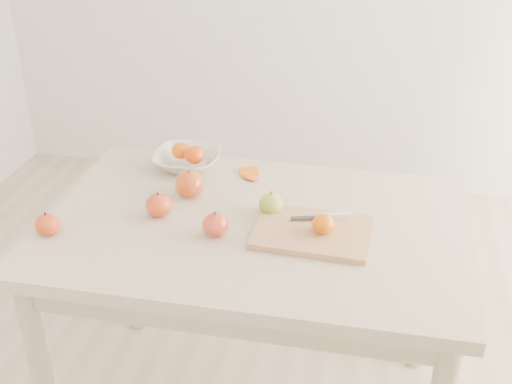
# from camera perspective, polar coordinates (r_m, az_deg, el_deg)

# --- Properties ---
(table) EXTENTS (1.20, 0.80, 0.75)m
(table) POSITION_cam_1_polar(r_m,az_deg,el_deg) (1.89, -0.31, -5.22)
(table) COLOR beige
(table) RESTS_ON ground
(cutting_board) EXTENTS (0.33, 0.25, 0.02)m
(cutting_board) POSITION_cam_1_polar(r_m,az_deg,el_deg) (1.78, 5.02, -3.58)
(cutting_board) COLOR tan
(cutting_board) RESTS_ON table
(board_tangerine) EXTENTS (0.06, 0.06, 0.05)m
(board_tangerine) POSITION_cam_1_polar(r_m,az_deg,el_deg) (1.75, 6.01, -2.84)
(board_tangerine) COLOR #D66307
(board_tangerine) RESTS_ON cutting_board
(fruit_bowl) EXTENTS (0.22, 0.22, 0.05)m
(fruit_bowl) POSITION_cam_1_polar(r_m,az_deg,el_deg) (2.15, -6.12, 2.86)
(fruit_bowl) COLOR silver
(fruit_bowl) RESTS_ON table
(bowl_tangerine_near) EXTENTS (0.06, 0.06, 0.05)m
(bowl_tangerine_near) POSITION_cam_1_polar(r_m,az_deg,el_deg) (2.15, -6.72, 3.66)
(bowl_tangerine_near) COLOR orange
(bowl_tangerine_near) RESTS_ON fruit_bowl
(bowl_tangerine_far) EXTENTS (0.07, 0.07, 0.06)m
(bowl_tangerine_far) POSITION_cam_1_polar(r_m,az_deg,el_deg) (2.11, -5.50, 3.31)
(bowl_tangerine_far) COLOR #CC4407
(bowl_tangerine_far) RESTS_ON fruit_bowl
(orange_peel_a) EXTENTS (0.07, 0.06, 0.01)m
(orange_peel_a) POSITION_cam_1_polar(r_m,az_deg,el_deg) (2.11, -0.63, 1.75)
(orange_peel_a) COLOR #D5600F
(orange_peel_a) RESTS_ON table
(orange_peel_b) EXTENTS (0.05, 0.05, 0.01)m
(orange_peel_b) POSITION_cam_1_polar(r_m,az_deg,el_deg) (2.07, -0.46, 1.22)
(orange_peel_b) COLOR #E74D10
(orange_peel_b) RESTS_ON table
(paring_knife) EXTENTS (0.17, 0.07, 0.01)m
(paring_knife) POSITION_cam_1_polar(r_m,az_deg,el_deg) (1.83, 6.77, -2.14)
(paring_knife) COLOR white
(paring_knife) RESTS_ON cutting_board
(apple_green) EXTENTS (0.07, 0.07, 0.07)m
(apple_green) POSITION_cam_1_polar(r_m,az_deg,el_deg) (1.86, 1.34, -1.07)
(apple_green) COLOR olive
(apple_green) RESTS_ON table
(apple_red_a) EXTENTS (0.09, 0.09, 0.08)m
(apple_red_a) POSITION_cam_1_polar(r_m,az_deg,el_deg) (1.96, -5.95, 0.71)
(apple_red_a) COLOR maroon
(apple_red_a) RESTS_ON table
(apple_red_e) EXTENTS (0.07, 0.07, 0.07)m
(apple_red_e) POSITION_cam_1_polar(r_m,az_deg,el_deg) (1.76, -3.63, -2.94)
(apple_red_e) COLOR maroon
(apple_red_e) RESTS_ON table
(apple_red_d) EXTENTS (0.07, 0.07, 0.06)m
(apple_red_d) POSITION_cam_1_polar(r_m,az_deg,el_deg) (1.86, -18.07, -2.77)
(apple_red_d) COLOR #A42015
(apple_red_d) RESTS_ON table
(apple_red_b) EXTENTS (0.08, 0.08, 0.07)m
(apple_red_b) POSITION_cam_1_polar(r_m,az_deg,el_deg) (1.87, -8.67, -1.17)
(apple_red_b) COLOR #9D140D
(apple_red_b) RESTS_ON table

